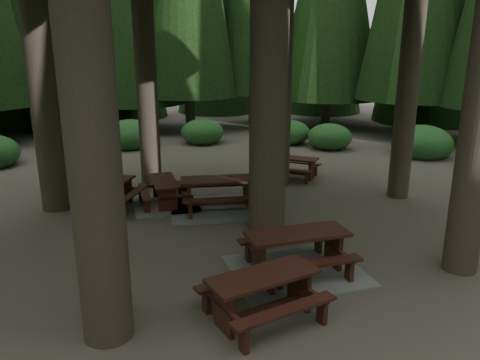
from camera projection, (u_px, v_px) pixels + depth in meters
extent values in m
plane|color=#514B42|center=(236.00, 241.00, 10.76)|extent=(80.00, 80.00, 0.00)
cube|color=gray|center=(296.00, 271.00, 9.27)|extent=(2.60, 2.18, 0.05)
cube|color=#381711|center=(298.00, 234.00, 9.04)|extent=(2.01, 0.84, 0.07)
cube|color=#381711|center=(284.00, 237.00, 9.74)|extent=(1.99, 0.34, 0.06)
cube|color=#381711|center=(312.00, 264.00, 8.53)|extent=(1.99, 0.34, 0.06)
cube|color=#381711|center=(259.00, 259.00, 8.94)|extent=(0.11, 0.61, 0.79)
cube|color=#381711|center=(259.00, 256.00, 8.92)|extent=(0.14, 1.60, 0.07)
cube|color=#381711|center=(333.00, 249.00, 9.38)|extent=(0.11, 0.61, 0.79)
cube|color=#381711|center=(333.00, 246.00, 9.36)|extent=(0.14, 1.60, 0.07)
cube|color=#381711|center=(297.00, 263.00, 9.22)|extent=(1.65, 0.14, 0.09)
cube|color=#381711|center=(111.00, 184.00, 12.70)|extent=(1.39, 1.83, 0.06)
cube|color=#381711|center=(93.00, 192.00, 12.90)|extent=(1.00, 1.63, 0.05)
cube|color=#381711|center=(131.00, 195.00, 12.66)|extent=(1.00, 1.63, 0.05)
cube|color=#381711|center=(99.00, 205.00, 12.16)|extent=(0.50, 0.31, 0.69)
cube|color=#381711|center=(99.00, 203.00, 12.14)|extent=(1.26, 0.71, 0.06)
cube|color=#381711|center=(123.00, 189.00, 13.45)|extent=(0.50, 0.31, 0.69)
cube|color=#381711|center=(123.00, 187.00, 13.43)|extent=(1.26, 0.71, 0.06)
cube|color=#381711|center=(112.00, 203.00, 12.85)|extent=(0.73, 1.30, 0.08)
cube|color=gray|center=(219.00, 209.00, 12.81)|extent=(2.83, 2.42, 0.05)
cube|color=#381711|center=(219.00, 180.00, 12.58)|extent=(2.11, 1.01, 0.07)
cube|color=#381711|center=(217.00, 185.00, 13.32)|extent=(2.06, 0.50, 0.06)
cube|color=#381711|center=(222.00, 200.00, 12.03)|extent=(2.06, 0.50, 0.06)
cube|color=#381711|center=(189.00, 197.00, 12.59)|extent=(0.16, 0.63, 0.82)
cube|color=#381711|center=(189.00, 194.00, 12.57)|extent=(0.27, 1.64, 0.07)
cube|color=#381711|center=(249.00, 194.00, 12.82)|extent=(0.16, 0.63, 0.82)
cube|color=#381711|center=(249.00, 192.00, 12.80)|extent=(0.27, 1.64, 0.07)
cube|color=#381711|center=(219.00, 202.00, 12.76)|extent=(1.70, 0.28, 0.09)
cube|color=#381711|center=(293.00, 158.00, 15.75)|extent=(1.64, 1.52, 0.05)
cube|color=#381711|center=(298.00, 162.00, 16.29)|extent=(1.39, 1.21, 0.04)
cube|color=#381711|center=(288.00, 170.00, 15.35)|extent=(1.39, 1.21, 0.04)
cube|color=#381711|center=(275.00, 166.00, 16.11)|extent=(0.37, 0.43, 0.65)
cube|color=#381711|center=(275.00, 165.00, 16.09)|extent=(0.89, 1.05, 0.05)
cube|color=#381711|center=(311.00, 170.00, 15.58)|extent=(0.37, 0.43, 0.65)
cube|color=#381711|center=(312.00, 169.00, 15.57)|extent=(0.89, 1.05, 0.05)
cube|color=#381711|center=(293.00, 173.00, 15.89)|extent=(1.08, 0.92, 0.07)
cube|color=#381711|center=(264.00, 276.00, 7.52)|extent=(1.96, 1.18, 0.06)
cube|color=#381711|center=(244.00, 277.00, 8.12)|extent=(1.84, 0.74, 0.05)
cube|color=#381711|center=(285.00, 311.00, 7.10)|extent=(1.84, 0.74, 0.05)
cube|color=#381711|center=(224.00, 310.00, 7.28)|extent=(0.23, 0.56, 0.73)
cube|color=#381711|center=(224.00, 307.00, 7.26)|extent=(0.47, 1.45, 0.06)
cube|color=#381711|center=(299.00, 287.00, 7.99)|extent=(0.23, 0.56, 0.73)
cube|color=#381711|center=(299.00, 283.00, 7.97)|extent=(0.47, 1.45, 0.06)
cube|color=#381711|center=(263.00, 308.00, 7.68)|extent=(1.50, 0.49, 0.08)
cube|color=gray|center=(165.00, 203.00, 13.22)|extent=(1.80, 2.16, 0.05)
cube|color=#381711|center=(164.00, 181.00, 13.04)|extent=(0.69, 1.67, 0.06)
cube|color=#381711|center=(184.00, 189.00, 13.26)|extent=(0.27, 1.66, 0.05)
cube|color=#381711|center=(144.00, 192.00, 12.97)|extent=(0.27, 1.66, 0.05)
cube|color=#381711|center=(162.00, 187.00, 13.75)|extent=(0.51, 0.09, 0.66)
cube|color=#381711|center=(162.00, 185.00, 13.73)|extent=(1.34, 0.11, 0.06)
cube|color=#381711|center=(168.00, 200.00, 12.53)|extent=(0.51, 0.09, 0.66)
cube|color=#381711|center=(168.00, 198.00, 12.51)|extent=(1.34, 0.11, 0.06)
cube|color=#381711|center=(165.00, 199.00, 13.19)|extent=(0.11, 1.38, 0.07)
ellipsoid|color=#1D5527|center=(422.00, 146.00, 18.96)|extent=(2.42, 2.42, 1.49)
ellipsoid|color=#1D5527|center=(330.00, 139.00, 20.30)|extent=(1.90, 1.90, 1.17)
ellipsoid|color=#1D5527|center=(290.00, 135.00, 21.35)|extent=(1.84, 1.84, 1.13)
ellipsoid|color=#1D5527|center=(202.00, 134.00, 21.41)|extent=(1.95, 1.95, 1.20)
ellipsoid|color=#1D5527|center=(130.00, 138.00, 20.58)|extent=(2.31, 2.31, 1.42)
ellipsoid|color=#1D5527|center=(78.00, 143.00, 19.45)|extent=(1.93, 1.93, 1.19)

